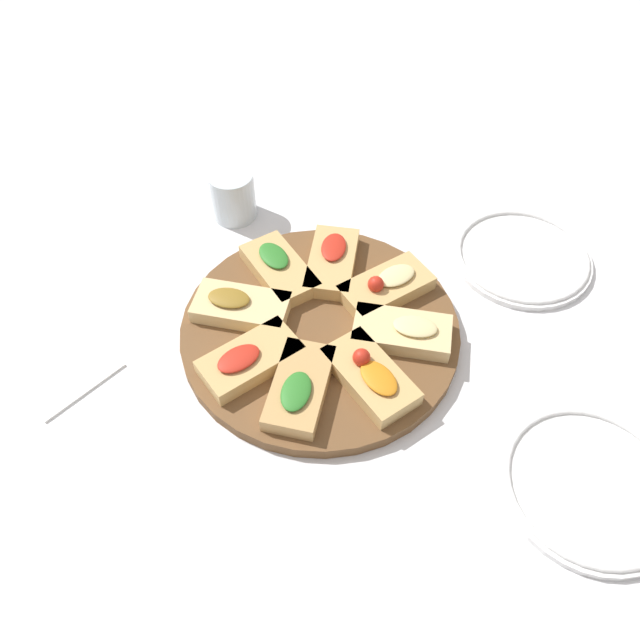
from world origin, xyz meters
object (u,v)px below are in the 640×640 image
serving_board (320,329)px  water_glass (233,195)px  napkin_stack (64,370)px  plate_left (522,256)px  plate_right (591,485)px

serving_board → water_glass: (-0.21, -0.24, 0.03)m
water_glass → napkin_stack: 0.42m
serving_board → plate_left: size_ratio=1.82×
plate_left → water_glass: size_ratio=2.61×
plate_right → napkin_stack: plate_right is taller
water_glass → plate_left: bearing=97.3°
plate_left → napkin_stack: 0.77m
plate_right → water_glass: bearing=-116.1°
serving_board → plate_right: serving_board is taller
water_glass → napkin_stack: size_ratio=0.66×
plate_right → plate_left: bearing=-159.0°
serving_board → plate_left: 0.38m
serving_board → water_glass: size_ratio=4.76×
plate_left → plate_right: bearing=21.0°
water_glass → napkin_stack: water_glass is taller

